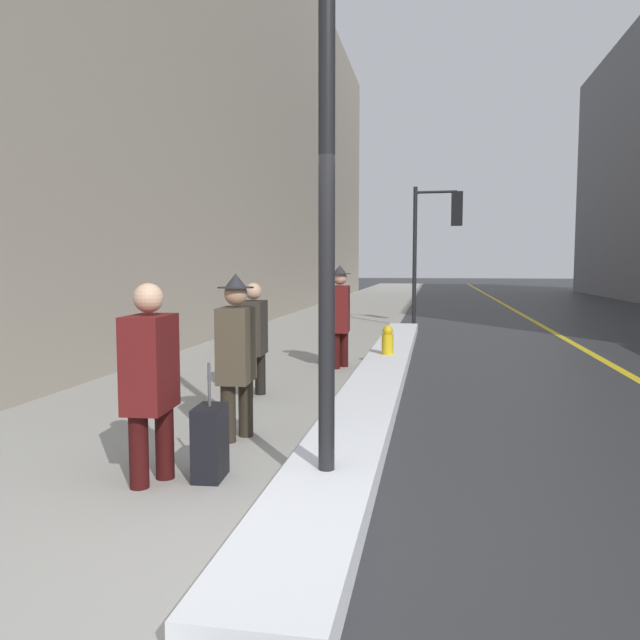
{
  "coord_description": "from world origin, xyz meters",
  "views": [
    {
      "loc": [
        0.96,
        -3.45,
        1.72
      ],
      "look_at": [
        -0.4,
        4.0,
        1.05
      ],
      "focal_mm": 35.0,
      "sensor_mm": 36.0,
      "label": 1
    }
  ],
  "objects_px": {
    "pedestrian_with_shoulder_bag": "(151,374)",
    "pedestrian_in_glasses": "(236,350)",
    "rolling_suitcase": "(210,443)",
    "traffic_light_near": "(440,226)",
    "pedestrian_trailing": "(254,334)",
    "fire_hydrant": "(388,346)",
    "lamp_post": "(327,53)",
    "pedestrian_in_fedora": "(340,312)"
  },
  "relations": [
    {
      "from": "pedestrian_with_shoulder_bag",
      "to": "pedestrian_in_glasses",
      "type": "xyz_separation_m",
      "value": [
        0.27,
        1.3,
        0.02
      ]
    },
    {
      "from": "rolling_suitcase",
      "to": "traffic_light_near",
      "type": "bearing_deg",
      "value": 167.32
    },
    {
      "from": "traffic_light_near",
      "to": "pedestrian_trailing",
      "type": "relative_size",
      "value": 2.56
    },
    {
      "from": "pedestrian_trailing",
      "to": "fire_hydrant",
      "type": "distance_m",
      "value": 3.22
    },
    {
      "from": "lamp_post",
      "to": "pedestrian_in_fedora",
      "type": "relative_size",
      "value": 3.15
    },
    {
      "from": "rolling_suitcase",
      "to": "fire_hydrant",
      "type": "bearing_deg",
      "value": 166.44
    },
    {
      "from": "pedestrian_with_shoulder_bag",
      "to": "pedestrian_in_fedora",
      "type": "xyz_separation_m",
      "value": [
        0.62,
        5.72,
        0.06
      ]
    },
    {
      "from": "pedestrian_in_glasses",
      "to": "pedestrian_with_shoulder_bag",
      "type": "bearing_deg",
      "value": -15.87
    },
    {
      "from": "fire_hydrant",
      "to": "pedestrian_with_shoulder_bag",
      "type": "bearing_deg",
      "value": -102.91
    },
    {
      "from": "lamp_post",
      "to": "pedestrian_with_shoulder_bag",
      "type": "xyz_separation_m",
      "value": [
        -1.39,
        0.01,
        -2.33
      ]
    },
    {
      "from": "lamp_post",
      "to": "rolling_suitcase",
      "type": "bearing_deg",
      "value": 169.4
    },
    {
      "from": "pedestrian_trailing",
      "to": "traffic_light_near",
      "type": "bearing_deg",
      "value": 161.38
    },
    {
      "from": "traffic_light_near",
      "to": "pedestrian_with_shoulder_bag",
      "type": "xyz_separation_m",
      "value": [
        -2.3,
        -12.72,
        -1.88
      ]
    },
    {
      "from": "lamp_post",
      "to": "fire_hydrant",
      "type": "height_order",
      "value": "lamp_post"
    },
    {
      "from": "pedestrian_in_glasses",
      "to": "fire_hydrant",
      "type": "bearing_deg",
      "value": 162.65
    },
    {
      "from": "pedestrian_with_shoulder_bag",
      "to": "fire_hydrant",
      "type": "relative_size",
      "value": 2.26
    },
    {
      "from": "lamp_post",
      "to": "pedestrian_with_shoulder_bag",
      "type": "relative_size",
      "value": 3.42
    },
    {
      "from": "traffic_light_near",
      "to": "pedestrian_with_shoulder_bag",
      "type": "height_order",
      "value": "traffic_light_near"
    },
    {
      "from": "traffic_light_near",
      "to": "pedestrian_in_glasses",
      "type": "relative_size",
      "value": 2.33
    },
    {
      "from": "pedestrian_in_glasses",
      "to": "pedestrian_trailing",
      "type": "distance_m",
      "value": 2.03
    },
    {
      "from": "pedestrian_with_shoulder_bag",
      "to": "rolling_suitcase",
      "type": "bearing_deg",
      "value": 108.35
    },
    {
      "from": "lamp_post",
      "to": "fire_hydrant",
      "type": "distance_m",
      "value": 6.72
    },
    {
      "from": "pedestrian_in_glasses",
      "to": "fire_hydrant",
      "type": "relative_size",
      "value": 2.34
    },
    {
      "from": "pedestrian_in_fedora",
      "to": "fire_hydrant",
      "type": "height_order",
      "value": "pedestrian_in_fedora"
    },
    {
      "from": "fire_hydrant",
      "to": "rolling_suitcase",
      "type": "bearing_deg",
      "value": -99.43
    },
    {
      "from": "pedestrian_with_shoulder_bag",
      "to": "pedestrian_in_glasses",
      "type": "bearing_deg",
      "value": 164.13
    },
    {
      "from": "pedestrian_trailing",
      "to": "fire_hydrant",
      "type": "height_order",
      "value": "pedestrian_trailing"
    },
    {
      "from": "pedestrian_trailing",
      "to": "rolling_suitcase",
      "type": "xyz_separation_m",
      "value": [
        0.55,
        -3.11,
        -0.53
      ]
    },
    {
      "from": "rolling_suitcase",
      "to": "fire_hydrant",
      "type": "distance_m",
      "value": 5.98
    },
    {
      "from": "lamp_post",
      "to": "fire_hydrant",
      "type": "xyz_separation_m",
      "value": [
        0.01,
        6.09,
        -2.86
      ]
    },
    {
      "from": "rolling_suitcase",
      "to": "pedestrian_in_glasses",
      "type": "bearing_deg",
      "value": -177.03
    },
    {
      "from": "pedestrian_with_shoulder_bag",
      "to": "pedestrian_in_fedora",
      "type": "relative_size",
      "value": 0.92
    },
    {
      "from": "lamp_post",
      "to": "pedestrian_in_fedora",
      "type": "distance_m",
      "value": 6.21
    },
    {
      "from": "pedestrian_in_glasses",
      "to": "fire_hydrant",
      "type": "height_order",
      "value": "pedestrian_in_glasses"
    },
    {
      "from": "traffic_light_near",
      "to": "pedestrian_with_shoulder_bag",
      "type": "relative_size",
      "value": 2.41
    },
    {
      "from": "pedestrian_in_fedora",
      "to": "traffic_light_near",
      "type": "bearing_deg",
      "value": 162.41
    },
    {
      "from": "pedestrian_trailing",
      "to": "pedestrian_in_glasses",
      "type": "bearing_deg",
      "value": 7.6
    },
    {
      "from": "pedestrian_in_fedora",
      "to": "rolling_suitcase",
      "type": "height_order",
      "value": "pedestrian_in_fedora"
    },
    {
      "from": "pedestrian_in_fedora",
      "to": "rolling_suitcase",
      "type": "bearing_deg",
      "value": -6.3
    },
    {
      "from": "pedestrian_with_shoulder_bag",
      "to": "fire_hydrant",
      "type": "distance_m",
      "value": 6.25
    },
    {
      "from": "pedestrian_in_fedora",
      "to": "pedestrian_with_shoulder_bag",
      "type": "bearing_deg",
      "value": -10.33
    },
    {
      "from": "pedestrian_with_shoulder_bag",
      "to": "pedestrian_in_fedora",
      "type": "height_order",
      "value": "pedestrian_in_fedora"
    }
  ]
}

